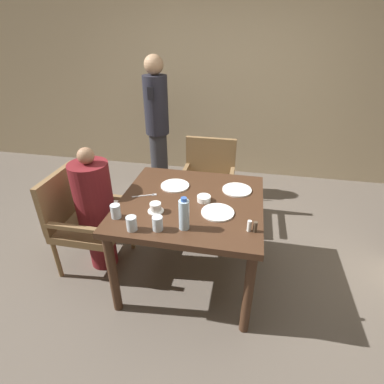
{
  "coord_description": "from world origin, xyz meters",
  "views": [
    {
      "loc": [
        0.4,
        -1.96,
        1.99
      ],
      "look_at": [
        0.0,
        0.05,
        0.83
      ],
      "focal_mm": 28.0,
      "sensor_mm": 36.0,
      "label": 1
    }
  ],
  "objects_px": {
    "glass_tall_mid": "(132,223)",
    "glass_tall_far": "(116,211)",
    "bowl_small": "(204,199)",
    "chair_left_side": "(82,217)",
    "standing_host": "(157,124)",
    "chair_far_side": "(208,179)",
    "glass_tall_near": "(158,223)",
    "plate_main_left": "(175,186)",
    "teacup_with_saucer": "(156,208)",
    "diner_in_left_chair": "(96,209)",
    "plate_main_right": "(218,212)",
    "water_bottle": "(184,214)",
    "plate_dessert_center": "(237,190)"
  },
  "relations": [
    {
      "from": "glass_tall_mid",
      "to": "glass_tall_near",
      "type": "bearing_deg",
      "value": 11.74
    },
    {
      "from": "standing_host",
      "to": "chair_left_side",
      "type": "bearing_deg",
      "value": -99.85
    },
    {
      "from": "chair_far_side",
      "to": "plate_main_left",
      "type": "bearing_deg",
      "value": -103.47
    },
    {
      "from": "plate_main_left",
      "to": "glass_tall_near",
      "type": "xyz_separation_m",
      "value": [
        0.04,
        -0.62,
        0.04
      ]
    },
    {
      "from": "plate_dessert_center",
      "to": "water_bottle",
      "type": "xyz_separation_m",
      "value": [
        -0.32,
        -0.59,
        0.1
      ]
    },
    {
      "from": "plate_dessert_center",
      "to": "glass_tall_far",
      "type": "distance_m",
      "value": 0.99
    },
    {
      "from": "chair_left_side",
      "to": "standing_host",
      "type": "bearing_deg",
      "value": 80.15
    },
    {
      "from": "glass_tall_mid",
      "to": "bowl_small",
      "type": "bearing_deg",
      "value": 48.22
    },
    {
      "from": "glass_tall_mid",
      "to": "glass_tall_far",
      "type": "height_order",
      "value": "same"
    },
    {
      "from": "plate_dessert_center",
      "to": "water_bottle",
      "type": "height_order",
      "value": "water_bottle"
    },
    {
      "from": "chair_far_side",
      "to": "glass_tall_far",
      "type": "distance_m",
      "value": 1.4
    },
    {
      "from": "standing_host",
      "to": "water_bottle",
      "type": "height_order",
      "value": "standing_host"
    },
    {
      "from": "teacup_with_saucer",
      "to": "water_bottle",
      "type": "relative_size",
      "value": 0.5
    },
    {
      "from": "glass_tall_far",
      "to": "chair_far_side",
      "type": "bearing_deg",
      "value": 69.53
    },
    {
      "from": "chair_far_side",
      "to": "plate_main_right",
      "type": "distance_m",
      "value": 1.14
    },
    {
      "from": "water_bottle",
      "to": "glass_tall_mid",
      "type": "xyz_separation_m",
      "value": [
        -0.34,
        -0.09,
        -0.06
      ]
    },
    {
      "from": "chair_left_side",
      "to": "glass_tall_near",
      "type": "height_order",
      "value": "chair_left_side"
    },
    {
      "from": "plate_main_left",
      "to": "chair_left_side",
      "type": "bearing_deg",
      "value": -165.34
    },
    {
      "from": "bowl_small",
      "to": "glass_tall_far",
      "type": "height_order",
      "value": "glass_tall_far"
    },
    {
      "from": "plate_dessert_center",
      "to": "glass_tall_far",
      "type": "relative_size",
      "value": 2.39
    },
    {
      "from": "chair_far_side",
      "to": "plate_main_right",
      "type": "height_order",
      "value": "chair_far_side"
    },
    {
      "from": "plate_main_right",
      "to": "glass_tall_mid",
      "type": "height_order",
      "value": "glass_tall_mid"
    },
    {
      "from": "plate_main_left",
      "to": "teacup_with_saucer",
      "type": "relative_size",
      "value": 2.03
    },
    {
      "from": "diner_in_left_chair",
      "to": "glass_tall_near",
      "type": "relative_size",
      "value": 11.44
    },
    {
      "from": "diner_in_left_chair",
      "to": "teacup_with_saucer",
      "type": "relative_size",
      "value": 9.72
    },
    {
      "from": "glass_tall_near",
      "to": "chair_far_side",
      "type": "bearing_deg",
      "value": 84.02
    },
    {
      "from": "diner_in_left_chair",
      "to": "bowl_small",
      "type": "bearing_deg",
      "value": 1.21
    },
    {
      "from": "diner_in_left_chair",
      "to": "plate_main_left",
      "type": "distance_m",
      "value": 0.71
    },
    {
      "from": "diner_in_left_chair",
      "to": "glass_tall_far",
      "type": "relative_size",
      "value": 11.44
    },
    {
      "from": "chair_far_side",
      "to": "standing_host",
      "type": "xyz_separation_m",
      "value": [
        -0.72,
        0.53,
        0.42
      ]
    },
    {
      "from": "teacup_with_saucer",
      "to": "plate_main_right",
      "type": "bearing_deg",
      "value": 8.5
    },
    {
      "from": "bowl_small",
      "to": "plate_main_right",
      "type": "bearing_deg",
      "value": -49.68
    },
    {
      "from": "plate_main_left",
      "to": "teacup_with_saucer",
      "type": "bearing_deg",
      "value": -96.25
    },
    {
      "from": "chair_far_side",
      "to": "water_bottle",
      "type": "relative_size",
      "value": 3.79
    },
    {
      "from": "standing_host",
      "to": "plate_main_left",
      "type": "xyz_separation_m",
      "value": [
        0.54,
        -1.28,
        -0.13
      ]
    },
    {
      "from": "diner_in_left_chair",
      "to": "water_bottle",
      "type": "bearing_deg",
      "value": -22.47
    },
    {
      "from": "plate_main_right",
      "to": "teacup_with_saucer",
      "type": "distance_m",
      "value": 0.46
    },
    {
      "from": "glass_tall_near",
      "to": "teacup_with_saucer",
      "type": "bearing_deg",
      "value": 110.96
    },
    {
      "from": "water_bottle",
      "to": "teacup_with_saucer",
      "type": "bearing_deg",
      "value": 147.58
    },
    {
      "from": "chair_far_side",
      "to": "plate_dessert_center",
      "type": "relative_size",
      "value": 3.74
    },
    {
      "from": "plate_main_right",
      "to": "glass_tall_far",
      "type": "relative_size",
      "value": 2.39
    },
    {
      "from": "water_bottle",
      "to": "glass_tall_mid",
      "type": "distance_m",
      "value": 0.35
    },
    {
      "from": "diner_in_left_chair",
      "to": "plate_main_left",
      "type": "height_order",
      "value": "diner_in_left_chair"
    },
    {
      "from": "bowl_small",
      "to": "glass_tall_mid",
      "type": "height_order",
      "value": "glass_tall_mid"
    },
    {
      "from": "plate_dessert_center",
      "to": "glass_tall_mid",
      "type": "xyz_separation_m",
      "value": [
        -0.65,
        -0.68,
        0.04
      ]
    },
    {
      "from": "diner_in_left_chair",
      "to": "chair_far_side",
      "type": "height_order",
      "value": "diner_in_left_chair"
    },
    {
      "from": "teacup_with_saucer",
      "to": "plate_dessert_center",
      "type": "bearing_deg",
      "value": 37.59
    },
    {
      "from": "standing_host",
      "to": "bowl_small",
      "type": "bearing_deg",
      "value": -60.79
    },
    {
      "from": "bowl_small",
      "to": "glass_tall_near",
      "type": "height_order",
      "value": "glass_tall_near"
    },
    {
      "from": "teacup_with_saucer",
      "to": "glass_tall_far",
      "type": "distance_m",
      "value": 0.28
    }
  ]
}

